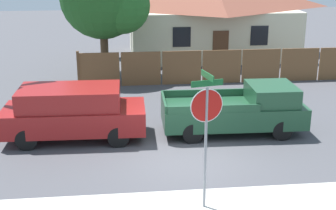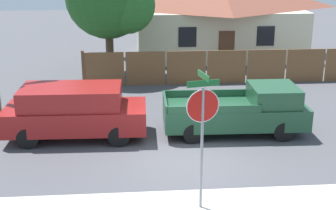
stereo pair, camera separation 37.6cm
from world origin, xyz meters
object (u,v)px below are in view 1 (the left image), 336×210
(stop_sign, at_px, (206,118))
(house, at_px, (211,14))
(red_suv, at_px, (73,111))
(orange_pickup, at_px, (239,110))

(stop_sign, bearing_deg, house, 66.36)
(red_suv, relative_size, orange_pickup, 0.97)
(house, distance_m, orange_pickup, 13.33)
(house, bearing_deg, stop_sign, -101.48)
(house, relative_size, red_suv, 2.18)
(house, xyz_separation_m, stop_sign, (-3.68, -18.13, -0.17))
(house, relative_size, stop_sign, 3.01)
(red_suv, bearing_deg, stop_sign, -52.58)
(house, xyz_separation_m, orange_pickup, (-1.51, -13.13, -1.73))
(orange_pickup, bearing_deg, red_suv, -178.67)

